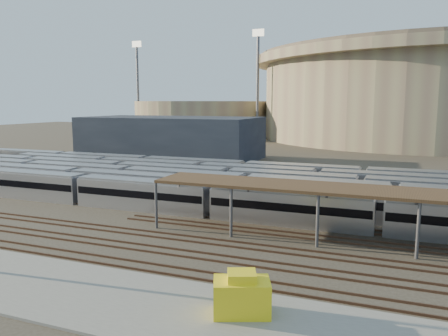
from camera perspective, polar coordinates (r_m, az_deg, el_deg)
ground at (r=43.56m, az=-0.39°, el=-9.38°), size 420.00×420.00×0.00m
apron at (r=33.81m, az=-18.59°, el=-15.08°), size 50.00×9.00×0.20m
subway_trains at (r=61.41m, az=2.26°, el=-2.36°), size 126.45×23.90×3.60m
empty_tracks at (r=39.18m, az=-3.15°, el=-11.33°), size 170.00×9.62×0.18m
stadium at (r=178.80m, az=24.72°, el=8.74°), size 124.00×124.00×32.50m
secondary_arena at (r=184.70m, az=-2.78°, el=6.53°), size 56.00×56.00×14.00m
service_building at (r=106.53m, az=-6.97°, el=3.94°), size 42.00×20.00×10.00m
floodlight_0 at (r=155.45m, az=4.43°, el=11.17°), size 4.00×1.00×38.40m
floodlight_1 at (r=187.74m, az=-11.19°, el=10.58°), size 4.00×1.00×38.40m
floodlight_3 at (r=200.25m, az=14.28°, el=10.34°), size 4.00×1.00×38.40m
yellow_equipment at (r=28.60m, az=2.32°, el=-16.48°), size 4.10×3.36×2.21m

